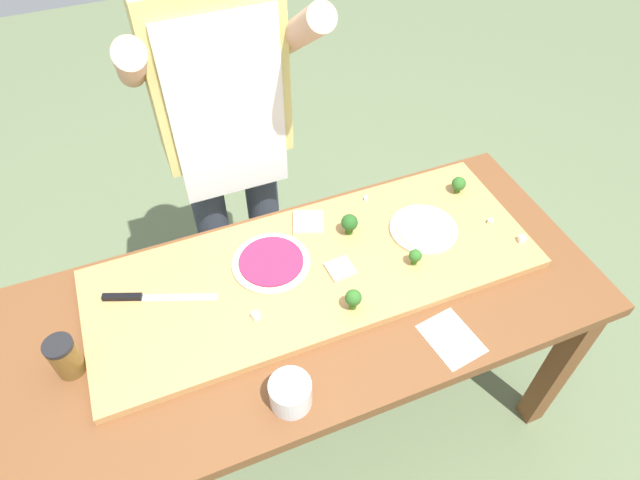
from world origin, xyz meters
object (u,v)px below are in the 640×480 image
at_px(cheese_crumble_c, 522,239).
at_px(flour_cup, 291,394).
at_px(pizza_slice_near_right, 340,269).
at_px(broccoli_floret_back_left, 353,298).
at_px(pizza_slice_near_left, 308,222).
at_px(cheese_crumble_d, 256,316).
at_px(pizza_whole_cheese_artichoke, 424,229).
at_px(cheese_crumble_a, 490,221).
at_px(pizza_whole_beet_magenta, 271,262).
at_px(prep_table, 307,320).
at_px(cheese_crumble_b, 366,198).
at_px(sauce_jar, 65,357).
at_px(broccoli_floret_front_mid, 349,223).
at_px(cook_center, 224,122).
at_px(recipe_note, 451,338).
at_px(chefs_knife, 143,297).
at_px(broccoli_floret_front_left, 459,184).
at_px(broccoli_floret_back_mid, 415,256).

distance_m(cheese_crumble_c, flour_cup, 0.86).
height_order(pizza_slice_near_right, broccoli_floret_back_left, broccoli_floret_back_left).
bearing_deg(pizza_slice_near_left, cheese_crumble_d, -132.99).
relative_size(pizza_slice_near_right, flour_cup, 0.70).
height_order(pizza_whole_cheese_artichoke, cheese_crumble_c, cheese_crumble_c).
xyz_separation_m(cheese_crumble_a, cheese_crumble_c, (0.05, -0.10, 0.00)).
bearing_deg(flour_cup, pizza_whole_beet_magenta, 77.86).
distance_m(prep_table, cheese_crumble_a, 0.65).
bearing_deg(cheese_crumble_a, cheese_crumble_c, -65.66).
bearing_deg(pizza_whole_beet_magenta, cheese_crumble_b, 21.00).
height_order(cheese_crumble_d, sauce_jar, sauce_jar).
distance_m(prep_table, pizza_whole_cheese_artichoke, 0.46).
xyz_separation_m(pizza_slice_near_right, flour_cup, (-0.27, -0.32, 0.00)).
distance_m(broccoli_floret_front_mid, cheese_crumble_b, 0.16).
relative_size(sauce_jar, cook_center, 0.07).
bearing_deg(cheese_crumble_b, pizza_slice_near_left, -171.86).
xyz_separation_m(broccoli_floret_front_mid, sauce_jar, (-0.85, -0.15, -0.01)).
bearing_deg(pizza_slice_near_left, sauce_jar, -162.49).
bearing_deg(cheese_crumble_c, pizza_whole_cheese_artichoke, 149.44).
relative_size(broccoli_floret_front_mid, sauce_jar, 0.60).
bearing_deg(sauce_jar, cheese_crumble_b, 15.47).
bearing_deg(pizza_whole_cheese_artichoke, pizza_slice_near_right, -170.71).
xyz_separation_m(cheese_crumble_d, recipe_note, (0.47, -0.24, -0.04)).
distance_m(chefs_knife, cheese_crumble_a, 1.07).
bearing_deg(cheese_crumble_d, prep_table, 8.32).
xyz_separation_m(cheese_crumble_c, recipe_note, (-0.37, -0.21, -0.03)).
height_order(broccoli_floret_front_left, broccoli_floret_back_left, broccoli_floret_back_left).
relative_size(broccoli_floret_back_left, cheese_crumble_c, 3.45).
bearing_deg(chefs_knife, pizza_slice_near_left, 10.51).
bearing_deg(cheese_crumble_a, pizza_slice_near_right, 179.91).
distance_m(pizza_whole_beet_magenta, broccoli_floret_back_left, 0.28).
xyz_separation_m(pizza_whole_beet_magenta, cheese_crumble_a, (0.70, -0.10, 0.00)).
bearing_deg(pizza_slice_near_right, cheese_crumble_d, -166.44).
distance_m(chefs_knife, flour_cup, 0.51).
height_order(cheese_crumble_a, flour_cup, flour_cup).
relative_size(broccoli_floret_back_left, cook_center, 0.04).
relative_size(pizza_slice_near_left, broccoli_floret_back_mid, 1.74).
bearing_deg(broccoli_floret_front_mid, chefs_knife, -178.60).
relative_size(flour_cup, recipe_note, 0.65).
bearing_deg(broccoli_floret_back_left, broccoli_floret_back_mid, 18.10).
bearing_deg(cheese_crumble_a, cheese_crumble_b, 142.66).
relative_size(pizza_slice_near_right, sauce_jar, 0.61).
bearing_deg(cheese_crumble_b, cheese_crumble_c, -43.36).
bearing_deg(broccoli_floret_front_left, chefs_knife, -177.19).
height_order(cheese_crumble_c, cook_center, cook_center).
relative_size(pizza_whole_beet_magenta, pizza_slice_near_right, 3.16).
bearing_deg(broccoli_floret_front_mid, cook_center, 122.23).
bearing_deg(cheese_crumble_c, pizza_slice_near_right, 169.71).
bearing_deg(recipe_note, cook_center, 113.39).
bearing_deg(broccoli_floret_back_mid, pizza_slice_near_left, 130.63).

